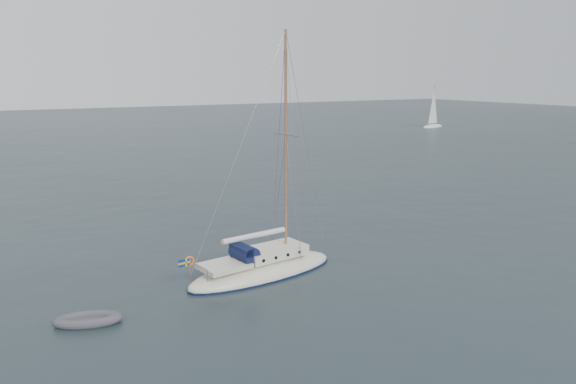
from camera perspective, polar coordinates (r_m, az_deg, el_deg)
ground at (r=27.39m, az=3.14°, el=-8.50°), size 300.00×300.00×0.00m
sailboat at (r=27.22m, az=-2.62°, el=-6.58°), size 8.49×2.55×12.08m
dinghy at (r=23.68m, az=-19.66°, el=-12.14°), size 2.61×1.18×0.37m
distant_yacht_b at (r=107.68m, az=14.55°, el=8.20°), size 6.03×3.22×7.99m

